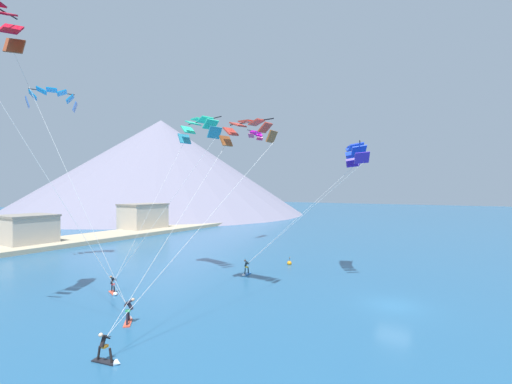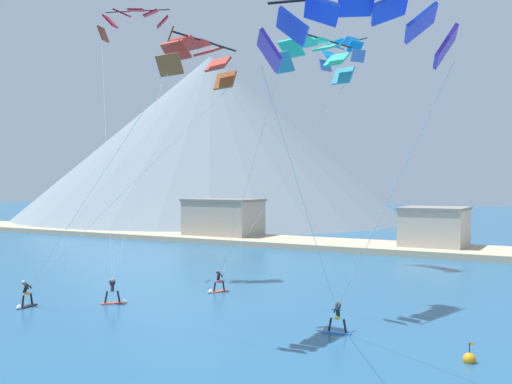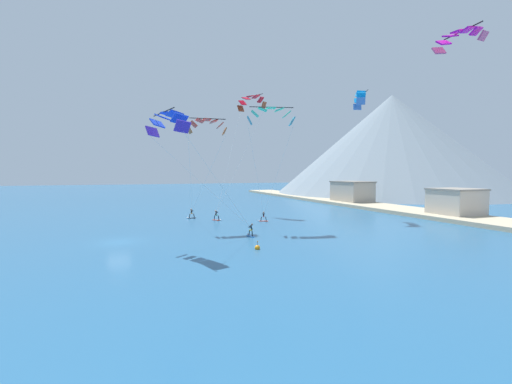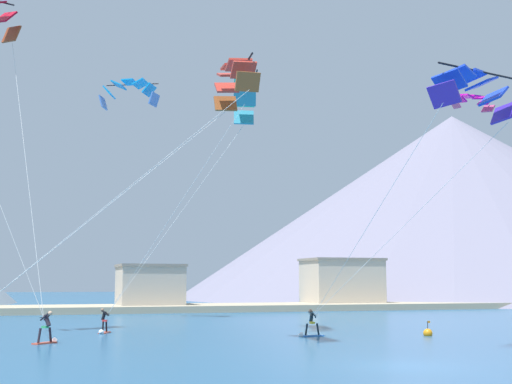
{
  "view_description": "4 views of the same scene",
  "coord_description": "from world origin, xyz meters",
  "px_view_note": "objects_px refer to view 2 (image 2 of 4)",
  "views": [
    {
      "loc": [
        -28.53,
        -4.74,
        9.13
      ],
      "look_at": [
        2.24,
        14.04,
        8.88
      ],
      "focal_mm": 24.0,
      "sensor_mm": 36.0,
      "label": 1
    },
    {
      "loc": [
        13.22,
        -12.77,
        7.84
      ],
      "look_at": [
        -1.71,
        13.51,
        7.4
      ],
      "focal_mm": 40.0,
      "sensor_mm": 36.0,
      "label": 2
    },
    {
      "loc": [
        41.64,
        0.86,
        7.93
      ],
      "look_at": [
        1.31,
        16.27,
        5.46
      ],
      "focal_mm": 24.0,
      "sensor_mm": 36.0,
      "label": 3
    },
    {
      "loc": [
        -14.18,
        -25.32,
        3.31
      ],
      "look_at": [
        -2.6,
        11.2,
        8.1
      ],
      "focal_mm": 50.0,
      "sensor_mm": 36.0,
      "label": 4
    }
  ],
  "objects_px": {
    "kitesurfer_near_trail": "(333,324)",
    "parafoil_kite_near_lead": "(314,55)",
    "parafoil_kite_mid_center": "(136,23)",
    "race_marker_buoy": "(469,359)",
    "kitesurfer_mid_center": "(115,295)",
    "parafoil_kite_far_left": "(197,60)",
    "kitesurfer_far_left": "(24,299)",
    "parafoil_kite_near_trail": "(355,27)",
    "parafoil_kite_distant_low_drift": "(342,50)",
    "kitesurfer_near_lead": "(216,286)"
  },
  "relations": [
    {
      "from": "kitesurfer_near_lead",
      "to": "parafoil_kite_distant_low_drift",
      "type": "relative_size",
      "value": 0.33
    },
    {
      "from": "kitesurfer_far_left",
      "to": "race_marker_buoy",
      "type": "height_order",
      "value": "kitesurfer_far_left"
    },
    {
      "from": "kitesurfer_mid_center",
      "to": "parafoil_kite_near_lead",
      "type": "distance_m",
      "value": 19.9
    },
    {
      "from": "parafoil_kite_far_left",
      "to": "race_marker_buoy",
      "type": "height_order",
      "value": "parafoil_kite_far_left"
    },
    {
      "from": "parafoil_kite_distant_low_drift",
      "to": "race_marker_buoy",
      "type": "xyz_separation_m",
      "value": [
        15.27,
        -24.26,
        -20.19
      ]
    },
    {
      "from": "kitesurfer_mid_center",
      "to": "parafoil_kite_near_trail",
      "type": "bearing_deg",
      "value": -26.65
    },
    {
      "from": "parafoil_kite_near_trail",
      "to": "parafoil_kite_mid_center",
      "type": "xyz_separation_m",
      "value": [
        -25.01,
        17.83,
        7.98
      ]
    },
    {
      "from": "parafoil_kite_distant_low_drift",
      "to": "parafoil_kite_near_lead",
      "type": "bearing_deg",
      "value": -73.94
    },
    {
      "from": "kitesurfer_near_trail",
      "to": "kitesurfer_mid_center",
      "type": "bearing_deg",
      "value": -178.93
    },
    {
      "from": "parafoil_kite_distant_low_drift",
      "to": "kitesurfer_near_trail",
      "type": "bearing_deg",
      "value": -69.99
    },
    {
      "from": "kitesurfer_mid_center",
      "to": "parafoil_kite_mid_center",
      "type": "relative_size",
      "value": 0.09
    },
    {
      "from": "kitesurfer_mid_center",
      "to": "parafoil_kite_far_left",
      "type": "xyz_separation_m",
      "value": [
        9.16,
        -3.72,
        13.65
      ]
    },
    {
      "from": "kitesurfer_far_left",
      "to": "race_marker_buoy",
      "type": "bearing_deg",
      "value": 4.74
    },
    {
      "from": "kitesurfer_mid_center",
      "to": "parafoil_kite_mid_center",
      "type": "distance_m",
      "value": 22.36
    },
    {
      "from": "kitesurfer_near_trail",
      "to": "parafoil_kite_near_trail",
      "type": "relative_size",
      "value": 0.14
    },
    {
      "from": "kitesurfer_near_trail",
      "to": "race_marker_buoy",
      "type": "height_order",
      "value": "kitesurfer_near_trail"
    },
    {
      "from": "parafoil_kite_mid_center",
      "to": "parafoil_kite_far_left",
      "type": "relative_size",
      "value": 1.46
    },
    {
      "from": "kitesurfer_near_trail",
      "to": "parafoil_kite_distant_low_drift",
      "type": "xyz_separation_m",
      "value": [
        -8.2,
        22.5,
        19.87
      ]
    },
    {
      "from": "race_marker_buoy",
      "to": "kitesurfer_far_left",
      "type": "bearing_deg",
      "value": -175.26
    },
    {
      "from": "parafoil_kite_near_lead",
      "to": "parafoil_kite_mid_center",
      "type": "relative_size",
      "value": 0.74
    },
    {
      "from": "parafoil_kite_mid_center",
      "to": "race_marker_buoy",
      "type": "distance_m",
      "value": 35.46
    },
    {
      "from": "kitesurfer_near_trail",
      "to": "parafoil_kite_near_lead",
      "type": "xyz_separation_m",
      "value": [
        -2.88,
        4.03,
        15.21
      ]
    },
    {
      "from": "kitesurfer_near_trail",
      "to": "parafoil_kite_far_left",
      "type": "relative_size",
      "value": 0.13
    },
    {
      "from": "parafoil_kite_mid_center",
      "to": "parafoil_kite_distant_low_drift",
      "type": "xyz_separation_m",
      "value": [
        11.94,
        14.97,
        -0.55
      ]
    },
    {
      "from": "parafoil_kite_near_lead",
      "to": "parafoil_kite_near_trail",
      "type": "xyz_separation_m",
      "value": [
        7.75,
        -14.33,
        -2.76
      ]
    },
    {
      "from": "parafoil_kite_near_lead",
      "to": "parafoil_kite_near_trail",
      "type": "distance_m",
      "value": 16.52
    },
    {
      "from": "parafoil_kite_near_trail",
      "to": "parafoil_kite_distant_low_drift",
      "type": "relative_size",
      "value": 2.37
    },
    {
      "from": "kitesurfer_far_left",
      "to": "parafoil_kite_distant_low_drift",
      "type": "xyz_separation_m",
      "value": [
        11.14,
        26.45,
        19.83
      ]
    },
    {
      "from": "kitesurfer_mid_center",
      "to": "race_marker_buoy",
      "type": "bearing_deg",
      "value": -3.82
    },
    {
      "from": "kitesurfer_far_left",
      "to": "parafoil_kite_near_trail",
      "type": "bearing_deg",
      "value": -14.7
    },
    {
      "from": "kitesurfer_near_trail",
      "to": "parafoil_kite_far_left",
      "type": "distance_m",
      "value": 15.49
    },
    {
      "from": "parafoil_kite_near_trail",
      "to": "kitesurfer_near_trail",
      "type": "bearing_deg",
      "value": 115.3
    },
    {
      "from": "parafoil_kite_mid_center",
      "to": "race_marker_buoy",
      "type": "height_order",
      "value": "parafoil_kite_mid_center"
    },
    {
      "from": "kitesurfer_far_left",
      "to": "race_marker_buoy",
      "type": "distance_m",
      "value": 26.5
    },
    {
      "from": "parafoil_kite_far_left",
      "to": "race_marker_buoy",
      "type": "xyz_separation_m",
      "value": [
        13.0,
        2.24,
        -14.07
      ]
    },
    {
      "from": "parafoil_kite_near_lead",
      "to": "parafoil_kite_mid_center",
      "type": "height_order",
      "value": "parafoil_kite_mid_center"
    },
    {
      "from": "kitesurfer_near_lead",
      "to": "parafoil_kite_near_lead",
      "type": "height_order",
      "value": "parafoil_kite_near_lead"
    },
    {
      "from": "kitesurfer_near_lead",
      "to": "kitesurfer_near_trail",
      "type": "distance_m",
      "value": 13.15
    },
    {
      "from": "kitesurfer_near_lead",
      "to": "parafoil_kite_far_left",
      "type": "distance_m",
      "value": 18.09
    },
    {
      "from": "kitesurfer_far_left",
      "to": "parafoil_kite_distant_low_drift",
      "type": "distance_m",
      "value": 34.88
    },
    {
      "from": "parafoil_kite_mid_center",
      "to": "kitesurfer_near_trail",
      "type": "bearing_deg",
      "value": -20.51
    },
    {
      "from": "kitesurfer_near_lead",
      "to": "kitesurfer_far_left",
      "type": "relative_size",
      "value": 0.99
    },
    {
      "from": "kitesurfer_near_trail",
      "to": "parafoil_kite_far_left",
      "type": "xyz_separation_m",
      "value": [
        -5.93,
        -4.0,
        13.74
      ]
    },
    {
      "from": "parafoil_kite_near_lead",
      "to": "kitesurfer_mid_center",
      "type": "bearing_deg",
      "value": -160.54
    },
    {
      "from": "kitesurfer_near_trail",
      "to": "race_marker_buoy",
      "type": "relative_size",
      "value": 1.74
    },
    {
      "from": "parafoil_kite_near_trail",
      "to": "parafoil_kite_near_lead",
      "type": "bearing_deg",
      "value": 118.4
    },
    {
      "from": "kitesurfer_mid_center",
      "to": "parafoil_kite_near_lead",
      "type": "height_order",
      "value": "parafoil_kite_near_lead"
    },
    {
      "from": "kitesurfer_mid_center",
      "to": "parafoil_kite_distant_low_drift",
      "type": "relative_size",
      "value": 0.34
    },
    {
      "from": "parafoil_kite_mid_center",
      "to": "kitesurfer_far_left",
      "type": "bearing_deg",
      "value": -86.0
    },
    {
      "from": "kitesurfer_near_trail",
      "to": "parafoil_kite_near_lead",
      "type": "relative_size",
      "value": 0.12
    }
  ]
}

